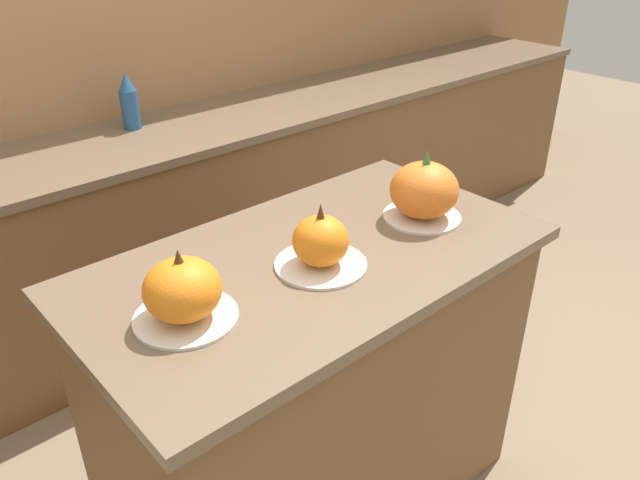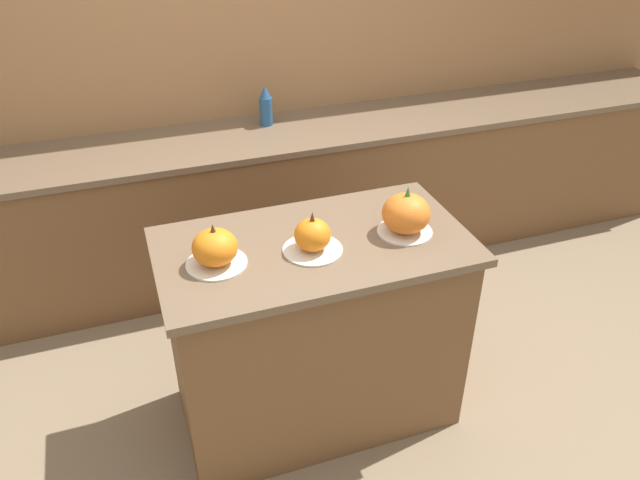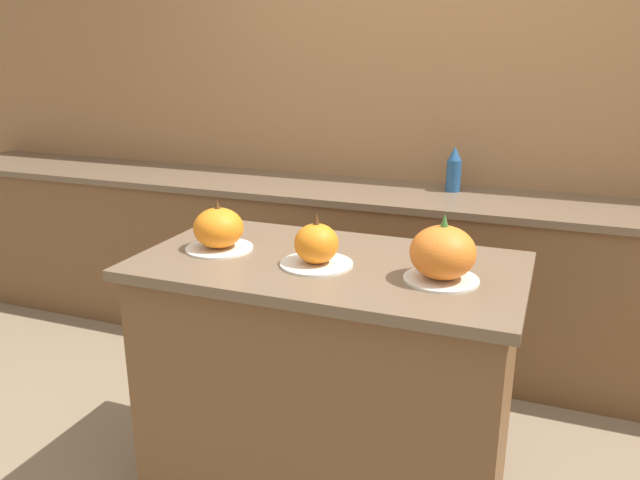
% 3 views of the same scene
% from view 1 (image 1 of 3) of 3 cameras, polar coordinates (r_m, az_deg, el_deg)
% --- Properties ---
extents(wall_back, '(8.00, 0.06, 2.50)m').
position_cam_1_polar(wall_back, '(2.82, -22.95, 16.68)').
color(wall_back, '#9E7047').
rests_on(wall_back, ground_plane).
extents(kitchen_island, '(1.25, 0.68, 0.93)m').
position_cam_1_polar(kitchen_island, '(1.89, -0.45, -13.53)').
color(kitchen_island, brown).
rests_on(kitchen_island, ground_plane).
extents(back_counter, '(6.00, 0.60, 0.89)m').
position_cam_1_polar(back_counter, '(2.78, -17.41, -0.32)').
color(back_counter, brown).
rests_on(back_counter, ground_plane).
extents(pumpkin_cake_left, '(0.23, 0.23, 0.18)m').
position_cam_1_polar(pumpkin_cake_left, '(1.38, -12.44, -4.66)').
color(pumpkin_cake_left, silver).
rests_on(pumpkin_cake_left, kitchen_island).
extents(pumpkin_cake_center, '(0.23, 0.23, 0.17)m').
position_cam_1_polar(pumpkin_cake_center, '(1.54, 0.06, -0.38)').
color(pumpkin_cake_center, silver).
rests_on(pumpkin_cake_center, kitchen_island).
extents(pumpkin_cake_right, '(0.23, 0.23, 0.21)m').
position_cam_1_polar(pumpkin_cake_right, '(1.80, 9.48, 4.40)').
color(pumpkin_cake_right, silver).
rests_on(pumpkin_cake_right, kitchen_island).
extents(bottle_tall, '(0.07, 0.07, 0.23)m').
position_cam_1_polar(bottle_tall, '(2.75, -17.05, 11.94)').
color(bottle_tall, '#235184').
rests_on(bottle_tall, back_counter).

